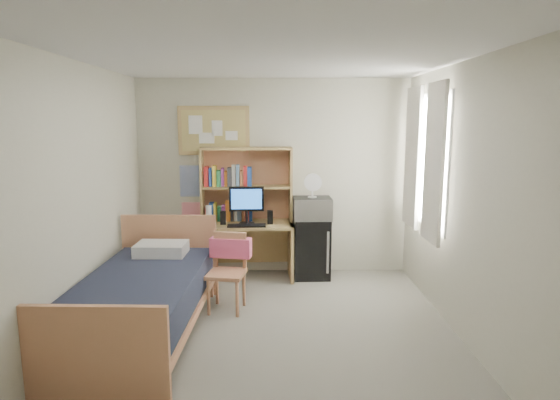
{
  "coord_description": "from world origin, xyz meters",
  "views": [
    {
      "loc": [
        0.06,
        -4.14,
        2.04
      ],
      "look_at": [
        0.09,
        1.2,
        1.14
      ],
      "focal_mm": 30.0,
      "sensor_mm": 36.0,
      "label": 1
    }
  ],
  "objects_px": {
    "bulletin_board": "(214,131)",
    "speaker_left": "(223,218)",
    "speaker_right": "(270,217)",
    "desk_chair": "(226,273)",
    "microwave": "(312,208)",
    "desk_fan": "(312,187)",
    "desk": "(247,251)",
    "mini_fridge": "(312,248)",
    "bed": "(142,306)",
    "monitor": "(247,206)"
  },
  "relations": [
    {
      "from": "microwave",
      "to": "speaker_left",
      "type": "bearing_deg",
      "value": -176.0
    },
    {
      "from": "desk_chair",
      "to": "desk_fan",
      "type": "distance_m",
      "value": 1.69
    },
    {
      "from": "bulletin_board",
      "to": "monitor",
      "type": "distance_m",
      "value": 1.1
    },
    {
      "from": "bed",
      "to": "microwave",
      "type": "height_order",
      "value": "microwave"
    },
    {
      "from": "bulletin_board",
      "to": "mini_fridge",
      "type": "bearing_deg",
      "value": -10.72
    },
    {
      "from": "desk",
      "to": "desk_chair",
      "type": "relative_size",
      "value": 1.4
    },
    {
      "from": "desk",
      "to": "monitor",
      "type": "distance_m",
      "value": 0.61
    },
    {
      "from": "bulletin_board",
      "to": "speaker_right",
      "type": "relative_size",
      "value": 5.43
    },
    {
      "from": "desk",
      "to": "speaker_right",
      "type": "height_order",
      "value": "speaker_right"
    },
    {
      "from": "bulletin_board",
      "to": "mini_fridge",
      "type": "xyz_separation_m",
      "value": [
        1.29,
        -0.24,
        -1.53
      ]
    },
    {
      "from": "bed",
      "to": "desk_fan",
      "type": "xyz_separation_m",
      "value": [
        1.75,
        1.71,
        0.91
      ]
    },
    {
      "from": "desk_chair",
      "to": "speaker_right",
      "type": "xyz_separation_m",
      "value": [
        0.46,
        1.03,
        0.4
      ]
    },
    {
      "from": "bed",
      "to": "desk_fan",
      "type": "bearing_deg",
      "value": 45.89
    },
    {
      "from": "speaker_left",
      "to": "microwave",
      "type": "xyz_separation_m",
      "value": [
        1.14,
        0.11,
        0.1
      ]
    },
    {
      "from": "desk",
      "to": "bed",
      "type": "xyz_separation_m",
      "value": [
        -0.91,
        -1.67,
        -0.08
      ]
    },
    {
      "from": "speaker_left",
      "to": "desk_fan",
      "type": "relative_size",
      "value": 0.61
    },
    {
      "from": "speaker_left",
      "to": "monitor",
      "type": "bearing_deg",
      "value": 0.0
    },
    {
      "from": "desk_chair",
      "to": "mini_fridge",
      "type": "relative_size",
      "value": 1.07
    },
    {
      "from": "bed",
      "to": "speaker_right",
      "type": "relative_size",
      "value": 12.34
    },
    {
      "from": "mini_fridge",
      "to": "microwave",
      "type": "height_order",
      "value": "microwave"
    },
    {
      "from": "mini_fridge",
      "to": "bed",
      "type": "xyz_separation_m",
      "value": [
        -1.75,
        -1.73,
        -0.1
      ]
    },
    {
      "from": "bulletin_board",
      "to": "desk_chair",
      "type": "distance_m",
      "value": 2.05
    },
    {
      "from": "mini_fridge",
      "to": "desk_fan",
      "type": "bearing_deg",
      "value": -90.0
    },
    {
      "from": "desk",
      "to": "monitor",
      "type": "xyz_separation_m",
      "value": [
        0.0,
        -0.06,
        0.61
      ]
    },
    {
      "from": "bulletin_board",
      "to": "desk",
      "type": "height_order",
      "value": "bulletin_board"
    },
    {
      "from": "desk_chair",
      "to": "microwave",
      "type": "relative_size",
      "value": 1.74
    },
    {
      "from": "desk_chair",
      "to": "microwave",
      "type": "height_order",
      "value": "microwave"
    },
    {
      "from": "desk",
      "to": "desk_fan",
      "type": "bearing_deg",
      "value": -0.49
    },
    {
      "from": "desk",
      "to": "bed",
      "type": "distance_m",
      "value": 1.9
    },
    {
      "from": "desk_chair",
      "to": "monitor",
      "type": "height_order",
      "value": "monitor"
    },
    {
      "from": "desk",
      "to": "speaker_right",
      "type": "distance_m",
      "value": 0.55
    },
    {
      "from": "bulletin_board",
      "to": "speaker_left",
      "type": "bearing_deg",
      "value": -68.95
    },
    {
      "from": "bulletin_board",
      "to": "monitor",
      "type": "bearing_deg",
      "value": -39.0
    },
    {
      "from": "speaker_left",
      "to": "desk_fan",
      "type": "height_order",
      "value": "desk_fan"
    },
    {
      "from": "desk_chair",
      "to": "mini_fridge",
      "type": "xyz_separation_m",
      "value": [
        1.0,
        1.13,
        -0.03
      ]
    },
    {
      "from": "monitor",
      "to": "desk_fan",
      "type": "bearing_deg",
      "value": 3.56
    },
    {
      "from": "mini_fridge",
      "to": "speaker_right",
      "type": "distance_m",
      "value": 0.7
    },
    {
      "from": "bulletin_board",
      "to": "desk_chair",
      "type": "height_order",
      "value": "bulletin_board"
    },
    {
      "from": "speaker_right",
      "to": "desk",
      "type": "bearing_deg",
      "value": 168.69
    },
    {
      "from": "speaker_left",
      "to": "speaker_right",
      "type": "height_order",
      "value": "speaker_right"
    },
    {
      "from": "bed",
      "to": "monitor",
      "type": "height_order",
      "value": "monitor"
    },
    {
      "from": "bed",
      "to": "speaker_right",
      "type": "height_order",
      "value": "speaker_right"
    },
    {
      "from": "desk",
      "to": "desk_fan",
      "type": "relative_size",
      "value": 4.2
    },
    {
      "from": "monitor",
      "to": "desk_fan",
      "type": "height_order",
      "value": "desk_fan"
    },
    {
      "from": "desk_chair",
      "to": "mini_fridge",
      "type": "height_order",
      "value": "desk_chair"
    },
    {
      "from": "speaker_right",
      "to": "desk_fan",
      "type": "relative_size",
      "value": 0.62
    },
    {
      "from": "bulletin_board",
      "to": "desk_fan",
      "type": "relative_size",
      "value": 3.34
    },
    {
      "from": "mini_fridge",
      "to": "speaker_left",
      "type": "xyz_separation_m",
      "value": [
        -1.14,
        -0.13,
        0.43
      ]
    },
    {
      "from": "desk_chair",
      "to": "speaker_left",
      "type": "height_order",
      "value": "speaker_left"
    },
    {
      "from": "mini_fridge",
      "to": "microwave",
      "type": "relative_size",
      "value": 1.62
    }
  ]
}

